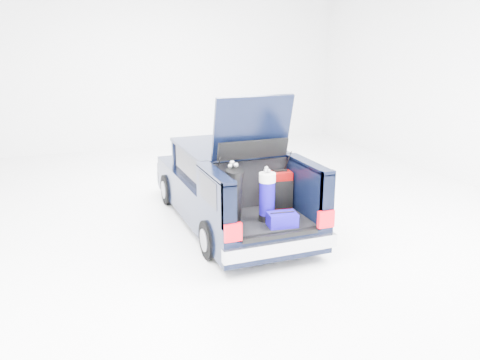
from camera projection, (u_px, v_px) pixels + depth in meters
name	position (u px, v px, depth m)	size (l,w,h in m)	color
ground	(230.00, 222.00, 9.44)	(14.00, 14.00, 0.00)	white
car	(228.00, 186.00, 9.34)	(1.87, 4.65, 2.47)	black
red_suitcase	(279.00, 190.00, 8.36)	(0.42, 0.30, 0.64)	#690403
black_golf_bag	(233.00, 196.00, 7.60)	(0.29, 0.41, 0.97)	black
blue_golf_bag	(267.00, 196.00, 7.75)	(0.29, 0.29, 0.85)	black
blue_duffel	(282.00, 219.00, 7.58)	(0.46, 0.33, 0.23)	#110581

